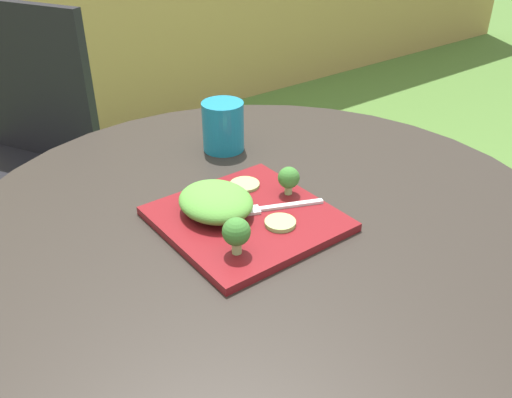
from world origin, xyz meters
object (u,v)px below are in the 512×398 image
(patio_chair, at_px, (15,144))
(salad_plate, at_px, (247,219))
(fork, at_px, (270,208))
(drinking_glass, at_px, (223,129))

(patio_chair, bearing_deg, salad_plate, -82.13)
(patio_chair, relative_size, fork, 6.07)
(salad_plate, distance_m, fork, 0.04)
(drinking_glass, bearing_deg, patio_chair, 110.46)
(salad_plate, height_order, fork, fork)
(patio_chair, bearing_deg, fork, -79.76)
(patio_chair, xyz_separation_m, salad_plate, (0.13, -0.94, 0.18))
(salad_plate, bearing_deg, drinking_glass, 63.22)
(drinking_glass, bearing_deg, salad_plate, -116.78)
(salad_plate, relative_size, drinking_glass, 2.61)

